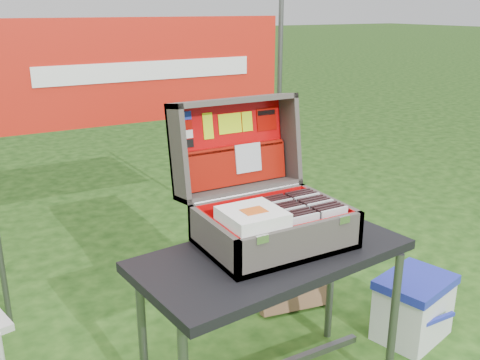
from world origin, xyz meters
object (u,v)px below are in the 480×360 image
table (271,325)px  suitcase (267,176)px  cooler (413,307)px  cardboard_box (292,272)px

table → suitcase: 0.63m
table → suitcase: bearing=63.8°
suitcase → cooler: 1.16m
table → cardboard_box: 0.75m
suitcase → cooler: size_ratio=1.54×
table → cooler: size_ratio=2.91×
suitcase → cooler: suitcase is taller
cooler → cardboard_box: cardboard_box is taller
table → cardboard_box: (0.49, 0.55, -0.13)m
cooler → suitcase: bearing=157.9°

